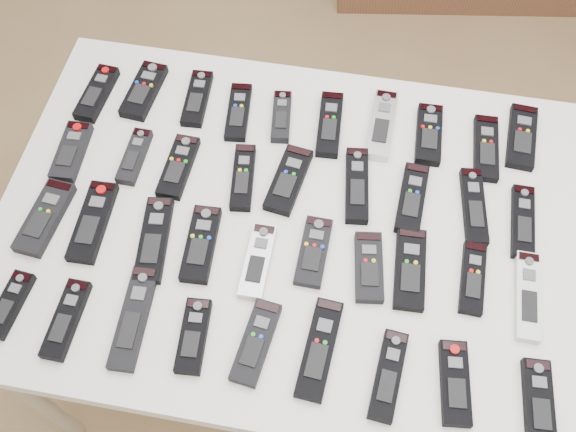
% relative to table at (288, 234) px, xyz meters
% --- Properties ---
extents(ground, '(4.00, 4.00, 0.00)m').
position_rel_table_xyz_m(ground, '(0.10, 0.03, -0.72)').
color(ground, olive).
rests_on(ground, ground).
extents(table, '(1.25, 0.88, 0.78)m').
position_rel_table_xyz_m(table, '(0.00, 0.00, 0.00)').
color(table, white).
rests_on(table, ground).
extents(remote_0, '(0.06, 0.17, 0.02)m').
position_rel_table_xyz_m(remote_0, '(-0.51, 0.26, 0.07)').
color(remote_0, black).
rests_on(remote_0, table).
extents(remote_1, '(0.08, 0.17, 0.02)m').
position_rel_table_xyz_m(remote_1, '(-0.40, 0.29, 0.07)').
color(remote_1, black).
rests_on(remote_1, table).
extents(remote_2, '(0.06, 0.16, 0.02)m').
position_rel_table_xyz_m(remote_2, '(-0.27, 0.29, 0.07)').
color(remote_2, black).
rests_on(remote_2, table).
extents(remote_3, '(0.07, 0.17, 0.02)m').
position_rel_table_xyz_m(remote_3, '(-0.17, 0.27, 0.07)').
color(remote_3, black).
rests_on(remote_3, table).
extents(remote_4, '(0.06, 0.15, 0.02)m').
position_rel_table_xyz_m(remote_4, '(-0.06, 0.27, 0.07)').
color(remote_4, black).
rests_on(remote_4, table).
extents(remote_5, '(0.06, 0.18, 0.02)m').
position_rel_table_xyz_m(remote_5, '(0.05, 0.26, 0.07)').
color(remote_5, black).
rests_on(remote_5, table).
extents(remote_6, '(0.06, 0.19, 0.02)m').
position_rel_table_xyz_m(remote_6, '(0.17, 0.28, 0.07)').
color(remote_6, '#B7B7BC').
rests_on(remote_6, table).
extents(remote_7, '(0.06, 0.16, 0.02)m').
position_rel_table_xyz_m(remote_7, '(0.28, 0.28, 0.07)').
color(remote_7, black).
rests_on(remote_7, table).
extents(remote_8, '(0.06, 0.18, 0.02)m').
position_rel_table_xyz_m(remote_8, '(0.41, 0.26, 0.07)').
color(remote_8, black).
rests_on(remote_8, table).
extents(remote_9, '(0.07, 0.18, 0.02)m').
position_rel_table_xyz_m(remote_9, '(0.49, 0.31, 0.07)').
color(remote_9, black).
rests_on(remote_9, table).
extents(remote_10, '(0.06, 0.16, 0.02)m').
position_rel_table_xyz_m(remote_10, '(-0.51, 0.08, 0.07)').
color(remote_10, black).
rests_on(remote_10, table).
extents(remote_11, '(0.04, 0.15, 0.02)m').
position_rel_table_xyz_m(remote_11, '(-0.37, 0.10, 0.07)').
color(remote_11, black).
rests_on(remote_11, table).
extents(remote_12, '(0.06, 0.16, 0.02)m').
position_rel_table_xyz_m(remote_12, '(-0.26, 0.09, 0.07)').
color(remote_12, black).
rests_on(remote_12, table).
extents(remote_13, '(0.07, 0.17, 0.02)m').
position_rel_table_xyz_m(remote_13, '(-0.12, 0.08, 0.07)').
color(remote_13, black).
rests_on(remote_13, table).
extents(remote_14, '(0.09, 0.18, 0.02)m').
position_rel_table_xyz_m(remote_14, '(-0.02, 0.10, 0.07)').
color(remote_14, black).
rests_on(remote_14, table).
extents(remote_15, '(0.07, 0.19, 0.02)m').
position_rel_table_xyz_m(remote_15, '(0.13, 0.11, 0.07)').
color(remote_15, black).
rests_on(remote_15, table).
extents(remote_16, '(0.06, 0.17, 0.02)m').
position_rel_table_xyz_m(remote_16, '(0.25, 0.09, 0.07)').
color(remote_16, black).
rests_on(remote_16, table).
extents(remote_17, '(0.07, 0.19, 0.02)m').
position_rel_table_xyz_m(remote_17, '(0.39, 0.10, 0.07)').
color(remote_17, black).
rests_on(remote_17, table).
extents(remote_18, '(0.05, 0.18, 0.02)m').
position_rel_table_xyz_m(remote_18, '(0.49, 0.08, 0.07)').
color(remote_18, black).
rests_on(remote_18, table).
extents(remote_19, '(0.08, 0.18, 0.02)m').
position_rel_table_xyz_m(remote_19, '(-0.51, -0.09, 0.07)').
color(remote_19, black).
rests_on(remote_19, table).
extents(remote_20, '(0.07, 0.19, 0.02)m').
position_rel_table_xyz_m(remote_20, '(-0.41, -0.08, 0.07)').
color(remote_20, black).
rests_on(remote_20, table).
extents(remote_21, '(0.08, 0.20, 0.02)m').
position_rel_table_xyz_m(remote_21, '(-0.27, -0.10, 0.07)').
color(remote_21, black).
rests_on(remote_21, table).
extents(remote_22, '(0.07, 0.18, 0.02)m').
position_rel_table_xyz_m(remote_22, '(-0.17, -0.09, 0.07)').
color(remote_22, black).
rests_on(remote_22, table).
extents(remote_23, '(0.05, 0.17, 0.02)m').
position_rel_table_xyz_m(remote_23, '(-0.04, -0.11, 0.07)').
color(remote_23, '#B7B7BC').
rests_on(remote_23, table).
extents(remote_24, '(0.06, 0.16, 0.02)m').
position_rel_table_xyz_m(remote_24, '(0.07, -0.07, 0.07)').
color(remote_24, black).
rests_on(remote_24, table).
extents(remote_25, '(0.08, 0.16, 0.02)m').
position_rel_table_xyz_m(remote_25, '(0.18, -0.08, 0.07)').
color(remote_25, black).
rests_on(remote_25, table).
extents(remote_26, '(0.07, 0.18, 0.02)m').
position_rel_table_xyz_m(remote_26, '(0.26, -0.07, 0.07)').
color(remote_26, black).
rests_on(remote_26, table).
extents(remote_27, '(0.05, 0.16, 0.02)m').
position_rel_table_xyz_m(remote_27, '(0.39, -0.07, 0.07)').
color(remote_27, black).
rests_on(remote_27, table).
extents(remote_28, '(0.05, 0.19, 0.02)m').
position_rel_table_xyz_m(remote_28, '(0.50, -0.09, 0.07)').
color(remote_28, silver).
rests_on(remote_28, table).
extents(remote_29, '(0.05, 0.14, 0.02)m').
position_rel_table_xyz_m(remote_29, '(-0.50, -0.29, 0.07)').
color(remote_29, black).
rests_on(remote_29, table).
extents(remote_30, '(0.05, 0.16, 0.02)m').
position_rel_table_xyz_m(remote_30, '(-0.38, -0.30, 0.07)').
color(remote_30, black).
rests_on(remote_30, table).
extents(remote_31, '(0.06, 0.21, 0.02)m').
position_rel_table_xyz_m(remote_31, '(-0.26, -0.27, 0.07)').
color(remote_31, black).
rests_on(remote_31, table).
extents(remote_32, '(0.06, 0.15, 0.02)m').
position_rel_table_xyz_m(remote_32, '(-0.13, -0.29, 0.07)').
color(remote_32, black).
rests_on(remote_32, table).
extents(remote_33, '(0.07, 0.17, 0.02)m').
position_rel_table_xyz_m(remote_33, '(-0.01, -0.28, 0.07)').
color(remote_33, black).
rests_on(remote_33, table).
extents(remote_34, '(0.07, 0.20, 0.02)m').
position_rel_table_xyz_m(remote_34, '(0.11, -0.27, 0.07)').
color(remote_34, black).
rests_on(remote_34, table).
extents(remote_35, '(0.06, 0.17, 0.02)m').
position_rel_table_xyz_m(remote_35, '(0.24, -0.30, 0.07)').
color(remote_35, black).
rests_on(remote_35, table).
extents(remote_36, '(0.07, 0.16, 0.02)m').
position_rel_table_xyz_m(remote_36, '(0.37, -0.29, 0.07)').
color(remote_36, black).
rests_on(remote_36, table).
extents(remote_37, '(0.06, 0.16, 0.02)m').
position_rel_table_xyz_m(remote_37, '(0.52, -0.30, 0.07)').
color(remote_37, black).
rests_on(remote_37, table).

